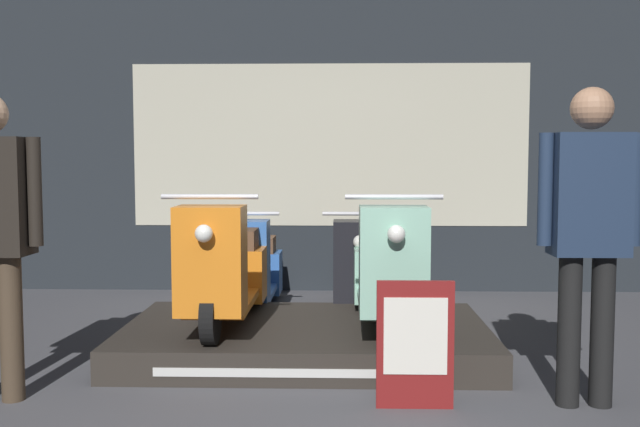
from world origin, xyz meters
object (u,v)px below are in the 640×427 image
object	(u,v)px
scooter_display_left	(224,271)
scooter_backrow_0	(251,269)
person_right_browsing	(589,220)
price_sign_board	(415,344)
scooter_backrow_1	(357,270)
scooter_display_right	(388,271)

from	to	relation	value
scooter_display_left	scooter_backrow_0	world-z (taller)	scooter_display_left
person_right_browsing	price_sign_board	world-z (taller)	person_right_browsing
scooter_display_left	person_right_browsing	world-z (taller)	person_right_browsing
scooter_backrow_0	scooter_backrow_1	size ratio (longest dim) A/B	1.00
scooter_display_right	price_sign_board	size ratio (longest dim) A/B	2.19
scooter_display_right	scooter_backrow_0	distance (m)	1.87
scooter_display_left	scooter_backrow_1	xyz separation A→B (m)	(0.99, 1.45, -0.22)
price_sign_board	scooter_display_right	bearing A→B (deg)	94.47
scooter_backrow_0	person_right_browsing	bearing A→B (deg)	-47.99
scooter_display_left	price_sign_board	world-z (taller)	scooter_display_left
scooter_display_left	scooter_display_right	bearing A→B (deg)	0.00
scooter_display_right	price_sign_board	xyz separation A→B (m)	(0.08, -1.07, -0.24)
scooter_display_right	person_right_browsing	distance (m)	1.53
scooter_backrow_0	person_right_browsing	xyz separation A→B (m)	(2.21, -2.45, 0.67)
scooter_display_right	person_right_browsing	xyz separation A→B (m)	(1.05, -1.00, 0.46)
scooter_backrow_0	person_right_browsing	distance (m)	3.37
scooter_backrow_0	price_sign_board	bearing A→B (deg)	-63.83
scooter_backrow_0	price_sign_board	distance (m)	2.81
scooter_display_left	price_sign_board	size ratio (longest dim) A/B	2.19
scooter_backrow_0	scooter_backrow_1	xyz separation A→B (m)	(0.98, 0.00, 0.00)
scooter_display_right	price_sign_board	distance (m)	1.10
scooter_display_left	scooter_backrow_0	size ratio (longest dim) A/B	1.00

